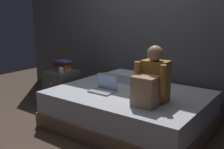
% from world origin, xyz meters
% --- Properties ---
extents(ground_plane, '(8.00, 8.00, 0.00)m').
position_xyz_m(ground_plane, '(0.00, 0.00, 0.00)').
color(ground_plane, '#47382D').
extents(wall_back, '(5.60, 0.10, 2.70)m').
position_xyz_m(wall_back, '(0.00, 1.20, 1.35)').
color(wall_back, '#4C4F54').
rests_on(wall_back, ground_plane).
extents(bed, '(2.00, 1.50, 0.48)m').
position_xyz_m(bed, '(0.20, 0.30, 0.24)').
color(bed, '#7A6047').
rests_on(bed, ground_plane).
extents(nightstand, '(0.44, 0.46, 0.59)m').
position_xyz_m(nightstand, '(-1.10, 0.32, 0.30)').
color(nightstand, '#474442').
rests_on(nightstand, ground_plane).
extents(person_sitting, '(0.39, 0.44, 0.66)m').
position_xyz_m(person_sitting, '(0.64, 0.07, 0.73)').
color(person_sitting, olive).
rests_on(person_sitting, bed).
extents(laptop, '(0.32, 0.23, 0.22)m').
position_xyz_m(laptop, '(-0.07, 0.11, 0.54)').
color(laptop, '#9EA0A5').
rests_on(laptop, bed).
extents(pillow, '(0.56, 0.36, 0.13)m').
position_xyz_m(pillow, '(-0.10, 0.75, 0.55)').
color(pillow, silver).
rests_on(pillow, bed).
extents(book_stack, '(0.25, 0.17, 0.16)m').
position_xyz_m(book_stack, '(-1.10, 0.35, 0.68)').
color(book_stack, gold).
rests_on(book_stack, nightstand).
extents(mug, '(0.08, 0.08, 0.09)m').
position_xyz_m(mug, '(-0.97, 0.20, 0.64)').
color(mug, '#BCB2A3').
rests_on(mug, nightstand).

